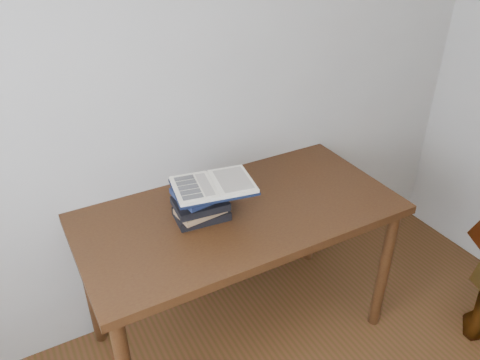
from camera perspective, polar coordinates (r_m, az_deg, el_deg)
desk at (r=2.22m, az=-0.02°, el=-5.73°), size 1.48×0.74×0.79m
book_stack at (r=2.07m, az=-4.77°, el=-2.92°), size 0.25×0.19×0.15m
open_book at (r=2.03m, az=-3.26°, el=-0.66°), size 0.39×0.30×0.03m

